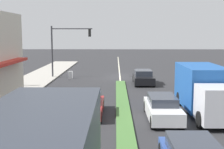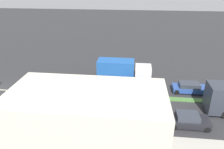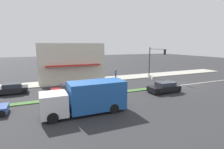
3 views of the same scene
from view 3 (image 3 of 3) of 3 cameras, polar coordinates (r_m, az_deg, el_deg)
ground_plane at (r=20.99m, az=-15.52°, el=-7.78°), size 160.00×160.00×0.00m
sidewalk_right at (r=29.61m, az=-18.92°, el=-2.75°), size 4.00×73.00×0.12m
lane_marking_center at (r=29.25m, az=22.04°, el=-3.20°), size 0.16×60.00×0.01m
building_corner_store at (r=31.41m, az=-13.48°, el=4.13°), size 6.19×10.73×6.30m
traffic_signal_main at (r=32.65m, az=13.64°, el=5.44°), size 4.59×0.34×5.60m
pedestrian at (r=32.35m, az=1.20°, el=0.47°), size 0.34×0.34×1.65m
warning_aframe_sign at (r=31.89m, az=12.64°, el=-0.92°), size 0.45×0.53×0.84m
delivery_truck at (r=16.14m, az=-8.01°, el=-7.38°), size 2.44×7.50×2.87m
sedan_dark at (r=25.71m, az=-30.02°, el=-4.06°), size 1.91×3.85×1.34m
hatchback_red at (r=23.07m, az=-13.87°, el=-4.58°), size 1.90×4.26×1.25m
van_white at (r=18.71m, az=-14.69°, el=-7.77°), size 1.77×4.50×1.36m
suv_black at (r=23.92m, az=16.69°, el=-4.07°), size 1.87×4.18×1.37m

